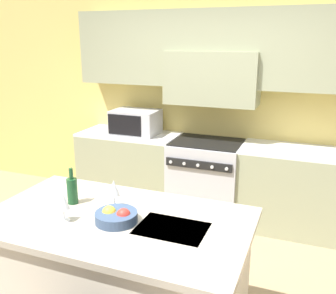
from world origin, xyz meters
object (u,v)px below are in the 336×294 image
Objects in this scene: wine_bottle at (72,190)px; fruit_bowl at (116,216)px; wine_glass_far at (114,189)px; microwave at (136,122)px; wine_glass_near at (63,202)px; range_stove at (206,179)px.

fruit_bowl is (0.43, -0.14, -0.06)m from wine_bottle.
wine_glass_far is 0.25m from fruit_bowl.
microwave reaches higher than fruit_bowl.
wine_glass_near is 1.00× the size of wine_glass_far.
wine_glass_near and wine_glass_far have the same top height.
microwave is 2.10× the size of wine_bottle.
range_stove is at bearing 77.40° from wine_bottle.
wine_glass_far is 0.73× the size of fruit_bowl.
wine_bottle reaches higher than fruit_bowl.
range_stove is 4.61× the size of wine_glass_near.
wine_glass_near is (-0.33, -2.25, 0.61)m from range_stove.
wine_glass_far is at bearing 122.08° from fruit_bowl.
wine_bottle is at bearing 162.05° from fruit_bowl.
wine_glass_near is 0.73× the size of fruit_bowl.
wine_glass_near is at bearing -122.96° from wine_glass_far.
fruit_bowl is (0.12, -0.19, -0.10)m from wine_glass_far.
wine_glass_near is 0.36m from fruit_bowl.
fruit_bowl reaches higher than range_stove.
fruit_bowl is at bearing -66.97° from microwave.
fruit_bowl is at bearing -90.34° from range_stove.
fruit_bowl is (0.92, -2.16, -0.11)m from microwave.
fruit_bowl is at bearing 19.68° from wine_glass_near.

